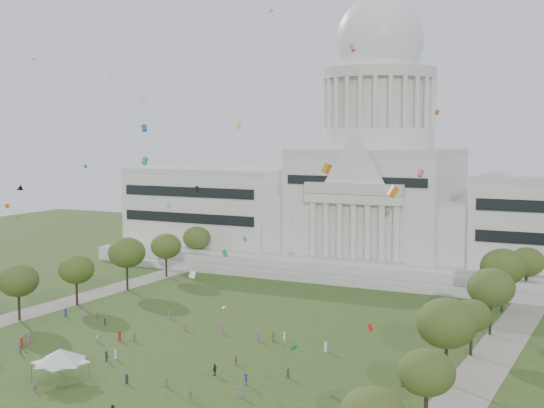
# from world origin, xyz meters

# --- Properties ---
(ground) EXTENTS (400.00, 400.00, 0.00)m
(ground) POSITION_xyz_m (0.00, 0.00, 0.00)
(ground) COLOR #344B1C
(ground) RESTS_ON ground
(capitol) EXTENTS (160.00, 64.50, 91.30)m
(capitol) POSITION_xyz_m (0.00, 113.59, 22.30)
(capitol) COLOR beige
(capitol) RESTS_ON ground
(path_left) EXTENTS (8.00, 160.00, 0.04)m
(path_left) POSITION_xyz_m (-48.00, 30.00, 0.02)
(path_left) COLOR gray
(path_left) RESTS_ON ground
(path_right) EXTENTS (8.00, 160.00, 0.04)m
(path_right) POSITION_xyz_m (48.00, 30.00, 0.02)
(path_right) COLOR gray
(path_right) RESTS_ON ground
(row_tree_r_1) EXTENTS (7.58, 7.58, 10.78)m
(row_tree_r_1) POSITION_xyz_m (46.22, -1.75, 7.66)
(row_tree_r_1) COLOR black
(row_tree_r_1) RESTS_ON ground
(row_tree_l_2) EXTENTS (8.42, 8.42, 11.97)m
(row_tree_l_2) POSITION_xyz_m (-45.04, 17.30, 8.51)
(row_tree_l_2) COLOR black
(row_tree_l_2) RESTS_ON ground
(row_tree_r_2) EXTENTS (9.55, 9.55, 13.58)m
(row_tree_r_2) POSITION_xyz_m (44.17, 17.44, 9.66)
(row_tree_r_2) COLOR black
(row_tree_r_2) RESTS_ON ground
(row_tree_l_3) EXTENTS (8.12, 8.12, 11.55)m
(row_tree_l_3) POSITION_xyz_m (-44.09, 33.92, 8.21)
(row_tree_l_3) COLOR black
(row_tree_l_3) RESTS_ON ground
(row_tree_r_3) EXTENTS (7.01, 7.01, 9.98)m
(row_tree_r_3) POSITION_xyz_m (44.40, 34.48, 7.08)
(row_tree_r_3) COLOR black
(row_tree_r_3) RESTS_ON ground
(row_tree_l_4) EXTENTS (9.29, 9.29, 13.21)m
(row_tree_l_4) POSITION_xyz_m (-44.08, 52.42, 9.39)
(row_tree_l_4) COLOR black
(row_tree_l_4) RESTS_ON ground
(row_tree_r_4) EXTENTS (9.19, 9.19, 13.06)m
(row_tree_r_4) POSITION_xyz_m (44.76, 50.04, 9.29)
(row_tree_r_4) COLOR black
(row_tree_r_4) RESTS_ON ground
(row_tree_l_5) EXTENTS (8.33, 8.33, 11.85)m
(row_tree_l_5) POSITION_xyz_m (-45.22, 71.01, 8.42)
(row_tree_l_5) COLOR black
(row_tree_l_5) RESTS_ON ground
(row_tree_r_5) EXTENTS (9.82, 9.82, 13.96)m
(row_tree_r_5) POSITION_xyz_m (43.49, 70.19, 9.93)
(row_tree_r_5) COLOR black
(row_tree_r_5) RESTS_ON ground
(row_tree_l_6) EXTENTS (8.19, 8.19, 11.64)m
(row_tree_l_6) POSITION_xyz_m (-46.87, 89.14, 8.27)
(row_tree_l_6) COLOR black
(row_tree_l_6) RESTS_ON ground
(row_tree_r_6) EXTENTS (8.42, 8.42, 11.97)m
(row_tree_r_6) POSITION_xyz_m (45.96, 88.13, 8.51)
(row_tree_r_6) COLOR black
(row_tree_r_6) RESTS_ON ground
(event_tent) EXTENTS (11.75, 11.75, 5.23)m
(event_tent) POSITION_xyz_m (-10.64, -8.20, 4.06)
(event_tent) COLOR #4C4C4C
(event_tent) RESTS_ON ground
(person_0) EXTENTS (1.00, 0.95, 1.72)m
(person_0) POSITION_xyz_m (38.49, 13.38, 0.86)
(person_0) COLOR #994C8C
(person_0) RESTS_ON ground
(person_2) EXTENTS (0.91, 0.84, 1.60)m
(person_2) POSITION_xyz_m (21.10, 8.83, 0.80)
(person_2) COLOR #33723F
(person_2) RESTS_ON ground
(person_3) EXTENTS (1.34, 1.38, 1.96)m
(person_3) POSITION_xyz_m (16.70, 2.73, 0.98)
(person_3) COLOR navy
(person_3) RESTS_ON ground
(person_4) EXTENTS (0.74, 1.19, 1.92)m
(person_4) POSITION_xyz_m (9.88, 4.80, 0.96)
(person_4) COLOR #26262B
(person_4) RESTS_ON ground
(person_5) EXTENTS (1.69, 1.67, 1.84)m
(person_5) POSITION_xyz_m (-10.64, 3.01, 0.92)
(person_5) COLOR #4C4C51
(person_5) RESTS_ON ground
(person_7) EXTENTS (0.66, 0.58, 1.49)m
(person_7) POSITION_xyz_m (-11.00, -13.59, 0.75)
(person_7) COLOR #994C8C
(person_7) RESTS_ON ground
(person_8) EXTENTS (1.00, 0.81, 1.78)m
(person_8) POSITION_xyz_m (-20.03, 12.01, 0.89)
(person_8) COLOR silver
(person_8) RESTS_ON ground
(person_9) EXTENTS (0.93, 1.06, 1.47)m
(person_9) POSITION_xyz_m (12.47, -6.38, 0.74)
(person_9) COLOR #33723F
(person_9) RESTS_ON ground
(person_10) EXTENTS (0.61, 0.96, 1.54)m
(person_10) POSITION_xyz_m (10.20, 11.20, 0.77)
(person_10) COLOR olive
(person_10) RESTS_ON ground
(distant_crowd) EXTENTS (63.26, 39.38, 1.93)m
(distant_crowd) POSITION_xyz_m (-13.35, 14.71, 0.85)
(distant_crowd) COLOR #33723F
(distant_crowd) RESTS_ON ground
(kite_swarm) EXTENTS (93.12, 102.85, 58.05)m
(kite_swarm) POSITION_xyz_m (2.57, 12.43, 32.19)
(kite_swarm) COLOR orange
(kite_swarm) RESTS_ON ground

